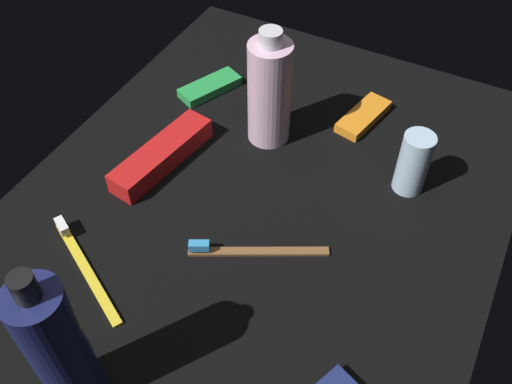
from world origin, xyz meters
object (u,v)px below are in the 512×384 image
Objects in this scene: bodywash_bottle at (269,92)px; toothbrush_yellow at (83,264)px; toothbrush_brown at (250,250)px; snack_bar_orange at (363,116)px; snack_bar_green at (210,87)px; deodorant_stick at (413,163)px; lotion_bottle at (58,348)px; toothpaste_box_red at (162,155)px.

toothbrush_yellow is (-32.37, 9.67, -7.80)cm from bodywash_bottle.
toothbrush_brown is at bearing -56.70° from toothbrush_yellow.
toothbrush_brown is (-20.88, -7.81, -7.80)cm from bodywash_bottle.
bodywash_bottle is at bearing 143.10° from snack_bar_orange.
deodorant_stick is at bearing -74.76° from snack_bar_green.
deodorant_stick is (44.66, -21.83, -4.97)cm from lotion_bottle.
bodywash_bottle is 22.43cm from deodorant_stick.
snack_bar_orange is at bearing -54.86° from snack_bar_green.
lotion_bottle is 35.56cm from toothpaste_box_red.
snack_bar_orange is at bearing -49.15° from bodywash_bottle.
lotion_bottle reaches higher than toothpaste_box_red.
snack_bar_green is at bearing 80.77° from deodorant_stick.
toothbrush_yellow is (-31.88, 31.79, -4.12)cm from deodorant_stick.
bodywash_bottle is 17.18cm from snack_bar_orange.
toothpaste_box_red is at bearing 19.17° from lotion_bottle.
toothpaste_box_red reaches higher than snack_bar_orange.
bodywash_bottle reaches higher than toothpaste_box_red.
toothbrush_yellow is 47.47cm from snack_bar_orange.
deodorant_stick is 0.54× the size of toothpaste_box_red.
bodywash_bottle is at bearing 20.51° from toothbrush_brown.
toothpaste_box_red is at bearing 65.90° from toothbrush_brown.
snack_bar_green is at bearing 5.86° from toothbrush_yellow.
toothbrush_yellow is 1.58× the size of snack_bar_green.
bodywash_bottle reaches higher than snack_bar_green.
toothbrush_yellow is 0.93× the size of toothpaste_box_red.
lotion_bottle is 2.30× the size of deodorant_stick.
snack_bar_green is (5.80, 35.66, -3.98)cm from deodorant_stick.
bodywash_bottle is at bearing -32.83° from toothpaste_box_red.
lotion_bottle is 2.09× the size of snack_bar_orange.
snack_bar_orange is 25.61cm from snack_bar_green.
toothbrush_brown is 20.72cm from toothpaste_box_red.
snack_bar_orange and snack_bar_green have the same top height.
deodorant_stick is 15.39cm from snack_bar_orange.
snack_bar_green is (50.45, 13.83, -8.95)cm from lotion_bottle.
snack_bar_green is at bearing 112.92° from snack_bar_orange.
lotion_bottle is at bearing -142.05° from toothbrush_yellow.
bodywash_bottle is 23.62cm from toothbrush_brown.
lotion_bottle is at bearing -179.36° from snack_bar_orange.
toothbrush_brown is 1.59× the size of snack_bar_green.
lotion_bottle is 1.18× the size of bodywash_bottle.
bodywash_bottle reaches higher than toothbrush_brown.
snack_bar_orange is (42.42, -21.30, 0.14)cm from toothbrush_yellow.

